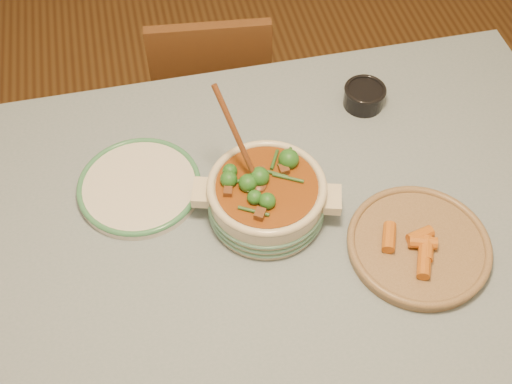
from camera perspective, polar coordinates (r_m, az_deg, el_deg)
floor at (r=2.15m, az=0.28°, el=-14.53°), size 4.50×4.50×0.00m
dining_table at (r=1.55m, az=0.38°, el=-5.12°), size 1.68×1.08×0.76m
stew_casserole at (r=1.45m, az=0.94°, el=-0.31°), size 0.34×0.32×0.32m
white_plate at (r=1.55m, az=-10.33°, el=0.52°), size 0.35×0.35×0.03m
condiment_bowl at (r=1.73m, az=9.61°, el=8.48°), size 0.14×0.14×0.06m
fried_plate at (r=1.47m, az=14.30°, el=-4.50°), size 0.33×0.33×0.05m
chair_far at (r=2.21m, az=-3.94°, el=9.05°), size 0.41×0.41×0.80m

